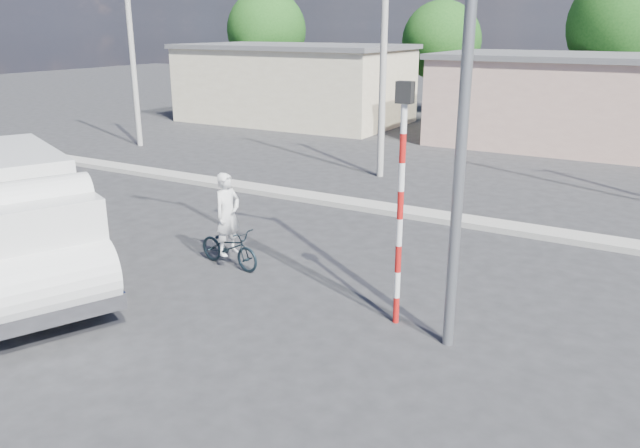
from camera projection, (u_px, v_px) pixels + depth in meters
The scene contains 10 objects.
ground_plane at pixel (208, 315), 11.81m from camera, with size 120.00×120.00×0.00m, color #28282A.
median at pixel (384, 208), 18.37m from camera, with size 40.00×0.80×0.16m, color #99968E.
truck at pixel (11, 220), 12.57m from camera, with size 6.90×4.81×2.69m.
bicycle at pixel (229, 247), 14.06m from camera, with size 0.61×1.74×0.91m, color black.
cyclist at pixel (228, 227), 13.92m from camera, with size 0.68×0.45×1.87m, color white.
traffic_pole at pixel (401, 186), 10.72m from camera, with size 0.28×0.18×4.36m.
streetlight at pixel (458, 44), 9.31m from camera, with size 2.34×0.22×9.00m.
building_row at pixel (534, 96), 28.75m from camera, with size 37.80×7.30×4.44m.
tree_row at pixel (621, 30), 31.92m from camera, with size 43.62×7.43×8.42m.
utility_poles at pixel (541, 65), 18.90m from camera, with size 35.40×0.24×8.00m.
Camera 1 is at (7.22, -8.21, 5.23)m, focal length 35.00 mm.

